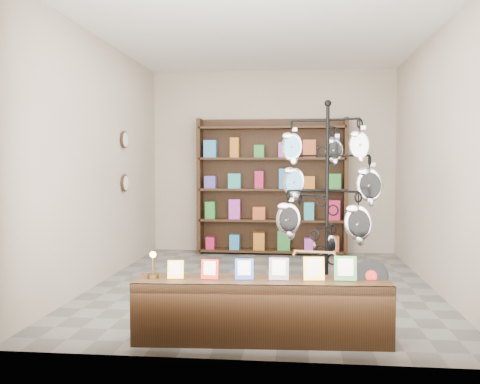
% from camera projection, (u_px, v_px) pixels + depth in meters
% --- Properties ---
extents(ground, '(5.00, 5.00, 0.00)m').
position_uv_depth(ground, '(263.00, 285.00, 6.47)').
color(ground, slate).
rests_on(ground, ground).
extents(room_envelope, '(5.00, 5.00, 5.00)m').
position_uv_depth(room_envelope, '(263.00, 131.00, 6.37)').
color(room_envelope, beige).
rests_on(room_envelope, ground).
extents(display_tree, '(1.10, 1.08, 2.08)m').
position_uv_depth(display_tree, '(327.00, 191.00, 5.18)').
color(display_tree, black).
rests_on(display_tree, ground).
extents(front_shelf, '(2.11, 0.54, 0.74)m').
position_uv_depth(front_shelf, '(262.00, 310.00, 4.40)').
color(front_shelf, black).
rests_on(front_shelf, ground).
extents(back_shelving, '(2.42, 0.36, 2.20)m').
position_uv_depth(back_shelving, '(272.00, 191.00, 8.69)').
color(back_shelving, black).
rests_on(back_shelving, ground).
extents(wall_clocks, '(0.03, 0.24, 0.84)m').
position_uv_depth(wall_clocks, '(125.00, 161.00, 7.39)').
color(wall_clocks, black).
rests_on(wall_clocks, ground).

